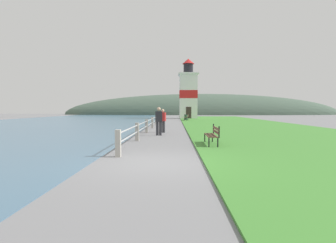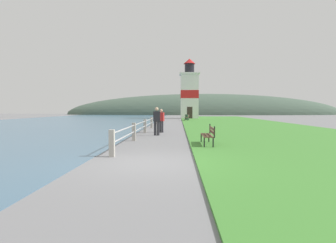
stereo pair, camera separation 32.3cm
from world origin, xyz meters
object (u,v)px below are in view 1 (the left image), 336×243
person_strolling (163,120)px  person_by_railing (159,120)px  park_bench_near (213,134)px  park_bench_midway (187,117)px  lighthouse (188,93)px  trash_bin (186,117)px

person_strolling → person_by_railing: size_ratio=0.93×
person_by_railing → park_bench_near: bearing=-150.8°
person_by_railing → park_bench_midway: bearing=-9.5°
park_bench_near → park_bench_midway: same height
park_bench_near → lighthouse: lighthouse is taller
park_bench_midway → trash_bin: bearing=-81.6°
person_strolling → trash_bin: bearing=13.6°
park_bench_midway → lighthouse: 9.80m
person_strolling → person_by_railing: 1.99m
park_bench_midway → person_by_railing: 20.42m
lighthouse → person_by_railing: lighthouse is taller
park_bench_near → park_bench_midway: bearing=-88.9°
trash_bin → person_by_railing: bearing=-96.8°
park_bench_midway → person_by_railing: size_ratio=1.00×
trash_bin → park_bench_midway: bearing=-88.7°
park_bench_midway → trash_bin: (-0.04, 1.77, -0.11)m
lighthouse → trash_bin: lighthouse is taller
park_bench_near → person_strolling: person_strolling is taller
person_by_railing → trash_bin: size_ratio=2.11×
person_strolling → lighthouse: bearing=14.1°
park_bench_near → lighthouse: size_ratio=0.18×
park_bench_midway → person_by_railing: person_by_railing is taller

